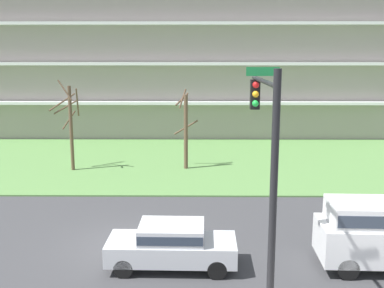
{
  "coord_description": "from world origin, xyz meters",
  "views": [
    {
      "loc": [
        2.72,
        -16.88,
        7.26
      ],
      "look_at": [
        2.53,
        6.0,
        2.78
      ],
      "focal_mm": 43.29,
      "sensor_mm": 36.0,
      "label": 1
    }
  ],
  "objects_px": {
    "tree_left": "(70,123)",
    "traffic_signal_mast": "(266,158)",
    "sedan_silver_near_left": "(172,244)",
    "tree_center": "(186,129)"
  },
  "relations": [
    {
      "from": "tree_left",
      "to": "sedan_silver_near_left",
      "type": "bearing_deg",
      "value": -62.54
    },
    {
      "from": "sedan_silver_near_left",
      "to": "traffic_signal_mast",
      "type": "height_order",
      "value": "traffic_signal_mast"
    },
    {
      "from": "tree_center",
      "to": "sedan_silver_near_left",
      "type": "distance_m",
      "value": 13.94
    },
    {
      "from": "tree_center",
      "to": "traffic_signal_mast",
      "type": "bearing_deg",
      "value": -81.89
    },
    {
      "from": "sedan_silver_near_left",
      "to": "tree_center",
      "type": "bearing_deg",
      "value": 90.53
    },
    {
      "from": "tree_center",
      "to": "sedan_silver_near_left",
      "type": "xyz_separation_m",
      "value": [
        -0.17,
        -13.83,
        -1.72
      ]
    },
    {
      "from": "traffic_signal_mast",
      "to": "sedan_silver_near_left",
      "type": "bearing_deg",
      "value": 128.34
    },
    {
      "from": "tree_left",
      "to": "traffic_signal_mast",
      "type": "height_order",
      "value": "traffic_signal_mast"
    },
    {
      "from": "tree_center",
      "to": "traffic_signal_mast",
      "type": "relative_size",
      "value": 0.74
    },
    {
      "from": "traffic_signal_mast",
      "to": "tree_left",
      "type": "bearing_deg",
      "value": 119.83
    }
  ]
}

